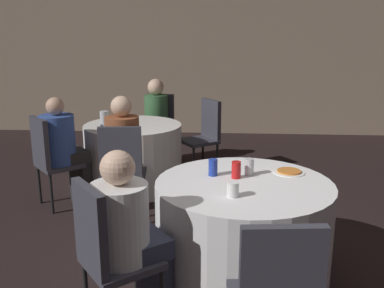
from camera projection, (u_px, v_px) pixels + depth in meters
The scene contains 19 objects.
ground_plane at pixel (244, 288), 3.00m from camera, with size 16.00×16.00×0.00m, color black.
wall_back at pixel (232, 53), 7.32m from camera, with size 16.00×0.06×2.80m.
table_near at pixel (243, 231), 3.04m from camera, with size 1.24×1.24×0.74m.
table_far at pixel (134, 156), 4.91m from camera, with size 1.10×1.10×0.74m.
chair_near_southwest at pixel (105, 247), 2.43m from camera, with size 0.56×0.56×0.94m.
chair_far_southwest at pixel (49, 155), 4.28m from camera, with size 0.56×0.56×0.94m.
chair_far_northeast at pixel (205, 131), 5.33m from camera, with size 0.56×0.56×0.94m.
chair_far_north at pixel (159, 123), 5.77m from camera, with size 0.46×0.46×0.94m.
chair_far_south at pixel (122, 166), 3.92m from camera, with size 0.44×0.44×0.94m.
person_green_jacket at pixel (155, 124), 5.60m from camera, with size 0.34×0.49×1.16m.
person_floral_shirt at pixel (124, 157), 4.08m from camera, with size 0.33×0.50×1.19m.
person_blue_shirt at pixel (65, 150), 4.37m from camera, with size 0.48×0.47×1.13m.
person_white_shirt at pixel (132, 238), 2.52m from camera, with size 0.48×0.46×1.11m.
pizza_plate_near at pixel (289, 172), 3.16m from camera, with size 0.23×0.23×0.02m.
soda_can_silver at pixel (249, 167), 3.10m from camera, with size 0.07×0.07×0.12m.
soda_can_blue at pixel (213, 167), 3.08m from camera, with size 0.07×0.07×0.12m.
soda_can_red at pixel (236, 170), 3.03m from camera, with size 0.07×0.07×0.12m.
cup_near at pixel (233, 189), 2.68m from camera, with size 0.07×0.07×0.10m.
bottle_far at pixel (104, 121), 4.52m from camera, with size 0.09×0.09×0.20m.
Camera 1 is at (-0.19, -2.67, 1.74)m, focal length 40.00 mm.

